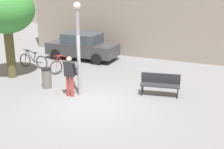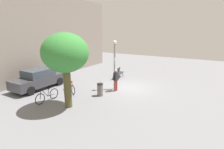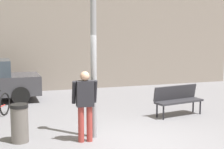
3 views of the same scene
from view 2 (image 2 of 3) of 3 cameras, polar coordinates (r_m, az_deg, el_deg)
name	(u,v)px [view 2 (image 2 of 3)]	position (r m, az deg, el deg)	size (l,w,h in m)	color
ground_plane	(128,88)	(14.22, 5.10, -4.24)	(36.00, 36.00, 0.00)	slate
building_facade	(49,36)	(18.94, -19.91, 11.59)	(16.28, 2.00, 7.76)	gray
lamppost	(115,62)	(13.26, 0.88, 4.23)	(0.28, 0.28, 3.77)	gray
person_by_lamppost	(116,79)	(13.15, 1.27, -1.33)	(0.60, 0.31, 1.67)	#9E3833
park_bench	(118,72)	(16.83, 2.06, 0.69)	(1.66, 0.75, 0.92)	#2D2D33
plaza_tree	(65,54)	(10.22, -14.96, 6.55)	(2.64, 2.64, 4.40)	#4E4928
bicycle_black	(47,96)	(12.14, -20.36, -6.52)	(1.81, 0.08, 0.97)	black
bicycle_red	(70,87)	(13.40, -13.45, -4.04)	(0.83, 1.65, 0.97)	black
parked_car_charcoal	(39,79)	(14.98, -22.71, -1.26)	(4.20, 1.83, 1.55)	#38383D
trash_bin	(100,90)	(12.35, -3.91, -4.90)	(0.42, 0.42, 0.91)	#66605B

